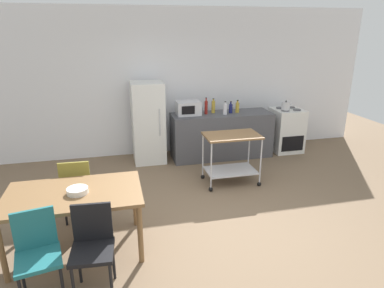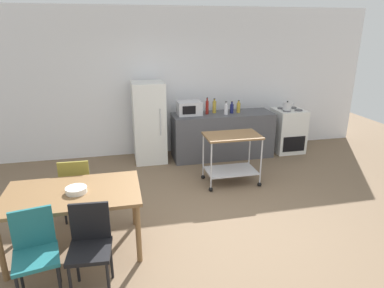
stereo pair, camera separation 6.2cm
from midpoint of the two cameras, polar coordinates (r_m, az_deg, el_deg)
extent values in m
plane|color=brown|center=(4.51, 3.81, -14.51)|extent=(12.00, 12.00, 0.00)
cube|color=white|center=(6.96, -3.79, 10.31)|extent=(8.40, 0.12, 2.90)
cube|color=#4C4C51|center=(6.83, 4.72, 1.51)|extent=(2.00, 0.64, 0.90)
cube|color=brown|center=(4.05, -19.81, -7.96)|extent=(1.50, 0.90, 0.04)
cylinder|color=brown|center=(4.05, -29.83, -15.62)|extent=(0.06, 0.06, 0.71)
cylinder|color=brown|center=(3.86, -9.20, -14.80)|extent=(0.06, 0.06, 0.71)
cylinder|color=brown|center=(4.69, -27.35, -10.37)|extent=(0.06, 0.06, 0.71)
cylinder|color=brown|center=(4.53, -10.02, -9.41)|extent=(0.06, 0.06, 0.71)
cube|color=olive|center=(4.84, -19.02, -6.78)|extent=(0.41, 0.41, 0.04)
cube|color=olive|center=(4.59, -19.58, -5.26)|extent=(0.38, 0.04, 0.40)
cylinder|color=black|center=(5.07, -16.58, -8.37)|extent=(0.03, 0.03, 0.45)
cylinder|color=black|center=(5.12, -20.40, -8.53)|extent=(0.03, 0.03, 0.45)
cylinder|color=black|center=(4.77, -16.90, -10.21)|extent=(0.03, 0.03, 0.45)
cylinder|color=black|center=(4.83, -20.98, -10.36)|extent=(0.03, 0.03, 0.45)
cube|color=black|center=(3.51, -17.00, -17.06)|extent=(0.43, 0.43, 0.04)
cube|color=black|center=(3.54, -16.99, -12.46)|extent=(0.38, 0.06, 0.40)
cylinder|color=black|center=(3.55, -19.87, -21.88)|extent=(0.03, 0.03, 0.45)
cylinder|color=black|center=(3.50, -13.98, -21.90)|extent=(0.03, 0.03, 0.45)
cylinder|color=black|center=(3.81, -18.98, -18.59)|extent=(0.03, 0.03, 0.45)
cylinder|color=black|center=(3.76, -13.60, -18.54)|extent=(0.03, 0.03, 0.45)
cube|color=#1E666B|center=(3.59, -24.98, -17.22)|extent=(0.47, 0.47, 0.04)
cube|color=#1E666B|center=(3.62, -25.52, -12.77)|extent=(0.38, 0.11, 0.40)
cylinder|color=black|center=(3.59, -21.45, -21.58)|extent=(0.03, 0.03, 0.45)
cylinder|color=black|center=(3.88, -27.14, -19.06)|extent=(0.03, 0.03, 0.45)
cylinder|color=black|center=(3.86, -21.87, -18.44)|extent=(0.03, 0.03, 0.45)
cube|color=white|center=(7.41, 15.40, 2.28)|extent=(0.60, 0.60, 0.90)
cube|color=black|center=(7.22, 16.40, 0.06)|extent=(0.48, 0.01, 0.32)
cylinder|color=#47474C|center=(7.14, 15.25, 5.49)|extent=(0.16, 0.16, 0.02)
cylinder|color=#47474C|center=(7.26, 17.07, 5.55)|extent=(0.16, 0.16, 0.02)
cylinder|color=#47474C|center=(7.34, 14.37, 5.92)|extent=(0.16, 0.16, 0.02)
cylinder|color=#47474C|center=(7.47, 16.15, 5.98)|extent=(0.16, 0.16, 0.02)
cube|color=white|center=(6.54, -7.67, 3.59)|extent=(0.60, 0.60, 1.55)
cylinder|color=silver|center=(6.24, -5.74, 3.65)|extent=(0.02, 0.02, 0.50)
cube|color=brown|center=(5.53, 6.46, 1.43)|extent=(0.90, 0.56, 0.03)
cube|color=silver|center=(5.74, 6.23, -4.43)|extent=(0.83, 0.52, 0.02)
cylinder|color=silver|center=(5.31, 2.93, -3.63)|extent=(0.02, 0.02, 0.76)
sphere|color=black|center=(5.48, 2.86, -7.64)|extent=(0.07, 0.07, 0.07)
cylinder|color=silver|center=(5.59, 11.23, -2.80)|extent=(0.02, 0.02, 0.76)
sphere|color=black|center=(5.76, 10.97, -6.64)|extent=(0.07, 0.07, 0.07)
cylinder|color=silver|center=(5.76, 1.54, -1.78)|extent=(0.02, 0.02, 0.76)
sphere|color=black|center=(5.92, 1.51, -5.54)|extent=(0.07, 0.07, 0.07)
cylinder|color=silver|center=(6.02, 9.29, -1.10)|extent=(0.02, 0.02, 0.76)
sphere|color=black|center=(6.17, 9.09, -4.73)|extent=(0.07, 0.07, 0.07)
cube|color=silver|center=(6.56, -0.90, 6.08)|extent=(0.46, 0.34, 0.26)
cube|color=black|center=(6.38, -0.91, 5.73)|extent=(0.25, 0.01, 0.16)
cylinder|color=maroon|center=(6.61, 2.13, 6.16)|extent=(0.06, 0.06, 0.25)
cylinder|color=maroon|center=(6.58, 2.14, 7.49)|extent=(0.03, 0.03, 0.06)
cylinder|color=black|center=(6.57, 2.15, 7.79)|extent=(0.03, 0.03, 0.01)
cylinder|color=gold|center=(6.72, 3.35, 6.26)|extent=(0.07, 0.07, 0.24)
cylinder|color=gold|center=(6.69, 3.37, 7.41)|extent=(0.03, 0.03, 0.04)
cylinder|color=black|center=(6.68, 3.37, 7.63)|extent=(0.04, 0.04, 0.01)
cylinder|color=silver|center=(6.62, 5.34, 5.85)|extent=(0.08, 0.08, 0.20)
cylinder|color=silver|center=(6.59, 5.37, 6.88)|extent=(0.03, 0.03, 0.05)
cylinder|color=black|center=(6.58, 5.38, 7.13)|extent=(0.04, 0.04, 0.01)
cylinder|color=navy|center=(6.74, 6.29, 5.96)|extent=(0.07, 0.07, 0.17)
cylinder|color=navy|center=(6.72, 6.32, 6.88)|extent=(0.03, 0.03, 0.05)
cylinder|color=black|center=(6.71, 6.33, 7.12)|extent=(0.04, 0.04, 0.01)
cylinder|color=gold|center=(6.80, 7.40, 6.11)|extent=(0.07, 0.07, 0.19)
cylinder|color=gold|center=(6.78, 7.44, 7.08)|extent=(0.03, 0.03, 0.04)
cylinder|color=black|center=(6.77, 7.45, 7.31)|extent=(0.04, 0.04, 0.01)
cylinder|color=white|center=(3.99, -19.19, -7.45)|extent=(0.23, 0.23, 0.06)
cylinder|color=silver|center=(7.14, 15.31, 6.23)|extent=(0.17, 0.17, 0.16)
sphere|color=black|center=(7.12, 15.37, 6.97)|extent=(0.03, 0.03, 0.03)
cylinder|color=silver|center=(7.19, 16.14, 6.44)|extent=(0.08, 0.02, 0.07)
camera|label=1|loc=(0.03, -90.34, -0.12)|focal=31.59mm
camera|label=2|loc=(0.03, 89.66, 0.12)|focal=31.59mm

